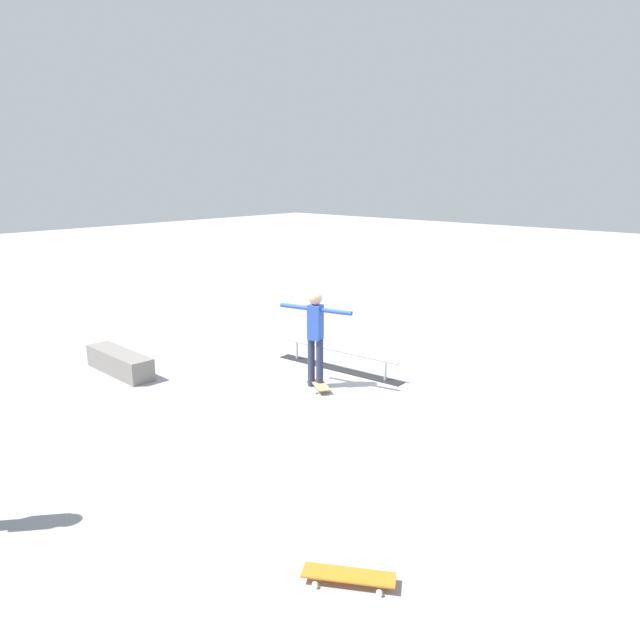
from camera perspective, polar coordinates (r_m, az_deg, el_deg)
The scene contains 6 objects.
ground_plane at distance 10.15m, azimuth 2.51°, elevation -5.73°, with size 60.00×60.00×0.00m, color #9E9EA3.
grind_rail at distance 10.62m, azimuth 1.80°, elevation -3.91°, with size 2.59×0.41×0.37m.
skate_ledge at distance 10.99m, azimuth -18.56°, elevation -3.86°, with size 1.63×0.42×0.38m, color gray.
skater_main at distance 9.56m, azimuth -0.44°, elevation -1.16°, with size 1.26×0.36×1.59m.
skateboard_main at distance 9.79m, azimuth -0.17°, elevation -6.02°, with size 0.78×0.60×0.09m.
loose_skateboard_orange at distance 5.55m, azimuth 2.75°, elevation -23.18°, with size 0.79×0.58×0.09m.
Camera 1 is at (-6.01, 7.43, 3.42)m, focal length 33.55 mm.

